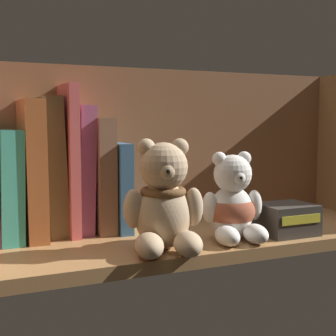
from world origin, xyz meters
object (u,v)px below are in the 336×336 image
at_px(book_6, 81,169).
at_px(small_product_box, 286,219).
at_px(book_2, 8,185).
at_px(book_4, 51,167).
at_px(teddy_bear_larger, 164,203).
at_px(teddy_bear_smaller, 233,205).
at_px(book_3, 30,169).
at_px(book_7, 99,175).
at_px(book_5, 67,160).
at_px(book_8, 115,186).

distance_m(book_6, small_product_box, 0.36).
bearing_deg(book_2, small_product_box, -20.40).
distance_m(book_4, teddy_bear_larger, 0.22).
bearing_deg(teddy_bear_smaller, teddy_bear_larger, -173.16).
relative_size(book_3, book_6, 1.04).
height_order(book_3, small_product_box, book_3).
bearing_deg(book_2, book_7, 0.00).
height_order(book_5, small_product_box, book_5).
bearing_deg(book_3, book_5, 0.00).
xyz_separation_m(book_3, book_7, (0.11, 0.00, -0.01)).
relative_size(book_3, book_8, 1.46).
xyz_separation_m(book_6, teddy_bear_smaller, (0.21, -0.15, -0.05)).
height_order(book_6, small_product_box, book_6).
bearing_deg(book_7, book_4, 180.00).
xyz_separation_m(book_7, book_8, (0.03, 0.00, -0.02)).
xyz_separation_m(book_6, teddy_bear_larger, (0.08, -0.17, -0.04)).
relative_size(book_5, small_product_box, 2.80).
distance_m(book_2, book_3, 0.04).
bearing_deg(book_4, teddy_bear_larger, -52.60).
distance_m(teddy_bear_larger, small_product_box, 0.23).
distance_m(book_5, book_6, 0.03).
height_order(book_4, book_8, book_4).
relative_size(book_6, teddy_bear_larger, 1.31).
bearing_deg(book_8, small_product_box, -32.60).
bearing_deg(teddy_bear_larger, book_3, 133.99).
distance_m(book_6, book_8, 0.07).
xyz_separation_m(book_2, book_6, (0.12, 0.00, 0.02)).
bearing_deg(teddy_bear_smaller, book_3, 151.97).
distance_m(book_2, book_8, 0.18).
bearing_deg(book_3, teddy_bear_smaller, -28.03).
height_order(book_2, book_4, book_4).
bearing_deg(small_product_box, book_2, 159.60).
xyz_separation_m(book_8, small_product_box, (0.25, -0.16, -0.05)).
bearing_deg(book_5, small_product_box, -25.62).
height_order(book_6, teddy_bear_smaller, book_6).
bearing_deg(book_3, book_2, 180.00).
distance_m(book_8, small_product_box, 0.30).
bearing_deg(book_5, teddy_bear_larger, -58.71).
height_order(book_3, teddy_bear_larger, book_3).
bearing_deg(book_6, small_product_box, -27.31).
height_order(book_4, small_product_box, book_4).
relative_size(teddy_bear_larger, small_product_box, 1.84).
xyz_separation_m(book_2, teddy_bear_larger, (0.20, -0.17, -0.02)).
height_order(book_3, book_4, book_4).
relative_size(book_5, book_6, 1.16).
height_order(book_8, small_product_box, book_8).
height_order(book_3, book_5, book_5).
distance_m(book_3, book_6, 0.08).
relative_size(book_2, small_product_box, 1.97).
bearing_deg(book_5, book_7, 0.00).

